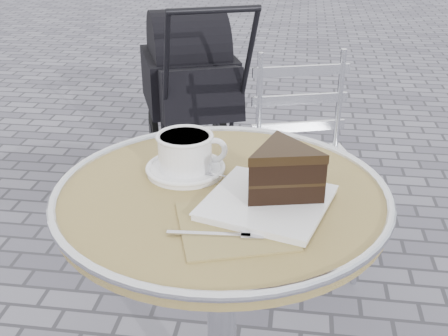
# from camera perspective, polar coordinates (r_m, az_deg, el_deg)

# --- Properties ---
(cafe_table) EXTENTS (0.72, 0.72, 0.74)m
(cafe_table) POSITION_cam_1_polar(r_m,az_deg,el_deg) (1.28, -0.23, -8.82)
(cafe_table) COLOR silver
(cafe_table) RESTS_ON ground
(cappuccino_set) EXTENTS (0.20, 0.17, 0.09)m
(cappuccino_set) POSITION_cam_1_polar(r_m,az_deg,el_deg) (1.26, -3.86, 1.25)
(cappuccino_set) COLOR white
(cappuccino_set) RESTS_ON cafe_table
(cake_plate_set) EXTENTS (0.34, 0.35, 0.12)m
(cake_plate_set) POSITION_cam_1_polar(r_m,az_deg,el_deg) (1.12, 5.60, -1.12)
(cake_plate_set) COLOR #91794F
(cake_plate_set) RESTS_ON cafe_table
(bistro_chair) EXTENTS (0.45, 0.45, 0.80)m
(bistro_chair) POSITION_cam_1_polar(r_m,az_deg,el_deg) (2.08, 8.04, 3.05)
(bistro_chair) COLOR silver
(bistro_chair) RESTS_ON ground
(baby_stroller) EXTENTS (0.68, 0.96, 0.91)m
(baby_stroller) POSITION_cam_1_polar(r_m,az_deg,el_deg) (2.86, -3.23, 7.87)
(baby_stroller) COLOR black
(baby_stroller) RESTS_ON ground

